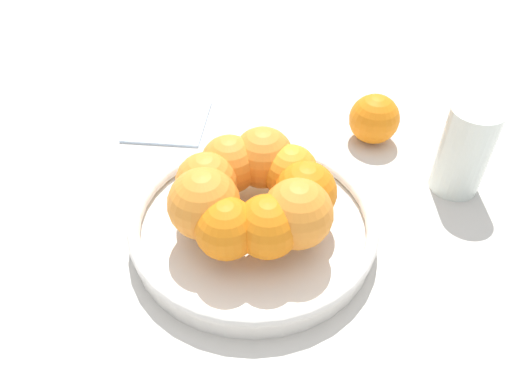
# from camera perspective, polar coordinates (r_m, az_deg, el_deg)

# --- Properties ---
(ground_plane) EXTENTS (4.00, 4.00, 0.00)m
(ground_plane) POSITION_cam_1_polar(r_m,az_deg,el_deg) (0.60, -0.00, -4.98)
(ground_plane) COLOR beige
(fruit_bowl) EXTENTS (0.29, 0.29, 0.03)m
(fruit_bowl) POSITION_cam_1_polar(r_m,az_deg,el_deg) (0.58, -0.00, -3.82)
(fruit_bowl) COLOR silver
(fruit_bowl) RESTS_ON ground_plane
(orange_pile) EXTENTS (0.18, 0.18, 0.08)m
(orange_pile) POSITION_cam_1_polar(r_m,az_deg,el_deg) (0.55, -0.02, -0.03)
(orange_pile) COLOR orange
(orange_pile) RESTS_ON fruit_bowl
(stray_orange) EXTENTS (0.07, 0.07, 0.07)m
(stray_orange) POSITION_cam_1_polar(r_m,az_deg,el_deg) (0.74, 13.59, 8.12)
(stray_orange) COLOR orange
(stray_orange) RESTS_ON ground_plane
(drinking_glass) EXTENTS (0.06, 0.06, 0.12)m
(drinking_glass) POSITION_cam_1_polar(r_m,az_deg,el_deg) (0.68, 22.97, 4.39)
(drinking_glass) COLOR silver
(drinking_glass) RESTS_ON ground_plane
(napkin_folded) EXTENTS (0.13, 0.13, 0.01)m
(napkin_folded) POSITION_cam_1_polar(r_m,az_deg,el_deg) (0.79, -9.84, 8.05)
(napkin_folded) COLOR silver
(napkin_folded) RESTS_ON ground_plane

